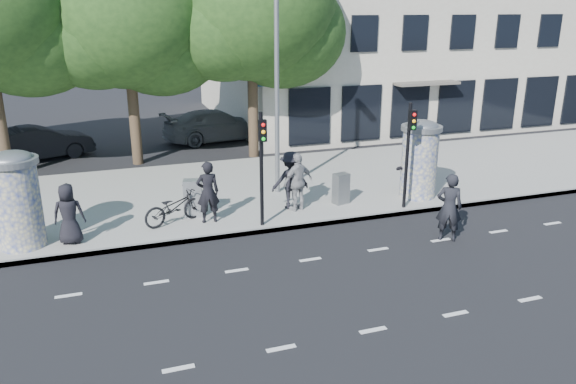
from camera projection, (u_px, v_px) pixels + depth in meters
name	position (u px, v px, depth m)	size (l,w,h in m)	color
ground	(331.00, 283.00, 13.57)	(120.00, 120.00, 0.00)	black
sidewalk	(250.00, 189.00, 20.28)	(40.00, 8.00, 0.15)	gray
curb	(284.00, 228.00, 16.73)	(40.00, 0.10, 0.16)	slate
lane_dash_near	(373.00, 330.00, 11.59)	(32.00, 0.12, 0.01)	silver
lane_dash_far	(310.00, 260.00, 14.82)	(32.00, 0.12, 0.01)	silver
ad_column_left	(17.00, 197.00, 14.91)	(1.36, 1.36, 2.65)	beige
ad_column_right	(420.00, 157.00, 18.90)	(1.36, 1.36, 2.65)	beige
traffic_pole_near	(262.00, 158.00, 16.08)	(0.22, 0.31, 3.40)	black
traffic_pole_far	(409.00, 145.00, 17.56)	(0.22, 0.31, 3.40)	black
street_lamp	(277.00, 57.00, 18.26)	(0.25, 0.93, 8.00)	slate
tree_near_left	(125.00, 14.00, 21.98)	(6.80, 6.80, 8.97)	#38281C
tree_center	(251.00, 8.00, 23.09)	(7.00, 7.00, 9.30)	#38281C
building	(387.00, 13.00, 33.32)	(20.30, 15.85, 12.00)	#B6AC98
ped_a	(69.00, 214.00, 15.24)	(0.83, 0.54, 1.70)	black
ped_b	(208.00, 192.00, 16.73)	(0.69, 0.45, 1.89)	black
ped_d	(290.00, 180.00, 17.92)	(1.21, 0.70, 1.87)	black
ped_e	(298.00, 182.00, 17.73)	(1.10, 0.62, 1.87)	gray
ped_f	(417.00, 168.00, 19.29)	(1.70, 0.61, 1.83)	black
man_road	(449.00, 207.00, 15.78)	(0.72, 0.47, 1.98)	black
bicycle	(174.00, 207.00, 16.76)	(1.96, 0.68, 1.03)	black
cabinet_left	(193.00, 198.00, 17.33)	(0.56, 0.41, 1.17)	gray
cabinet_right	(341.00, 189.00, 18.47)	(0.49, 0.35, 1.02)	slate
car_mid	(38.00, 143.00, 24.30)	(4.45, 1.55, 1.47)	black
car_right	(216.00, 125.00, 27.80)	(5.25, 2.13, 1.52)	slate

